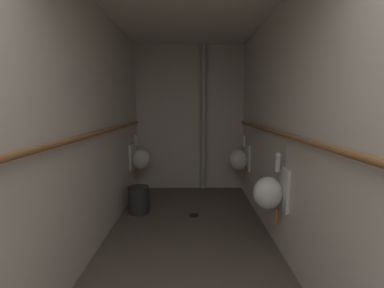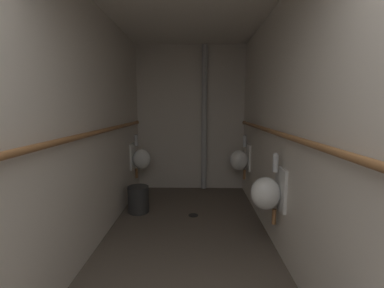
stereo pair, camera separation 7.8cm
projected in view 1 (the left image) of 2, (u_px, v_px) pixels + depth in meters
floor at (187, 259)px, 2.71m from camera, size 2.11×4.70×0.08m
wall_left at (83, 129)px, 2.52m from camera, size 0.06×4.70×2.66m
wall_right at (291, 129)px, 2.52m from camera, size 0.06×4.70×2.66m
wall_back at (189, 119)px, 4.82m from camera, size 2.11×0.06×2.66m
urinal_left_mid at (139, 159)px, 4.38m from camera, size 0.32×0.30×0.76m
urinal_right_mid at (269, 192)px, 2.66m from camera, size 0.32×0.30×0.76m
urinal_right_far at (239, 159)px, 4.34m from camera, size 0.32×0.30×0.76m
supply_pipe_left at (93, 134)px, 2.54m from camera, size 0.06×4.02×0.06m
supply_pipe_right at (282, 134)px, 2.53m from camera, size 0.06×3.94×0.06m
standpipe_back_wall at (203, 119)px, 4.71m from camera, size 0.10×0.10×2.61m
floor_drain at (193, 215)px, 3.71m from camera, size 0.14×0.14×0.01m
waste_bin at (138, 200)px, 3.79m from camera, size 0.31×0.31×0.39m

